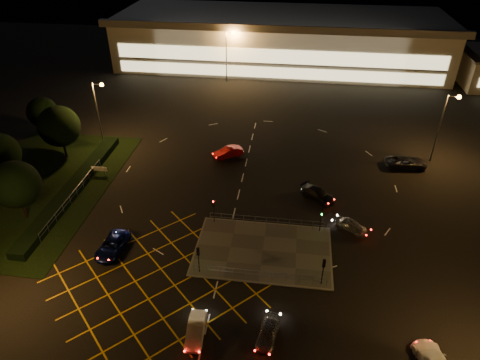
# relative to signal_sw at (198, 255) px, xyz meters

# --- Properties ---
(ground) EXTENTS (180.00, 180.00, 0.00)m
(ground) POSITION_rel_signal_sw_xyz_m (4.00, 5.99, -2.37)
(ground) COLOR black
(ground) RESTS_ON ground
(pedestrian_island) EXTENTS (14.00, 9.00, 0.12)m
(pedestrian_island) POSITION_rel_signal_sw_xyz_m (6.00, 3.99, -2.31)
(pedestrian_island) COLOR #4C4944
(pedestrian_island) RESTS_ON ground
(grass_verge) EXTENTS (18.00, 30.00, 0.08)m
(grass_verge) POSITION_rel_signal_sw_xyz_m (-24.00, 11.99, -2.33)
(grass_verge) COLOR black
(grass_verge) RESTS_ON ground
(hedge) EXTENTS (2.00, 26.00, 1.00)m
(hedge) POSITION_rel_signal_sw_xyz_m (-19.00, 11.99, -1.87)
(hedge) COLOR black
(hedge) RESTS_ON ground
(supermarket) EXTENTS (72.00, 26.50, 10.50)m
(supermarket) POSITION_rel_signal_sw_xyz_m (4.00, 67.95, 2.95)
(supermarket) COLOR beige
(supermarket) RESTS_ON ground
(streetlight_nw) EXTENTS (1.78, 0.56, 10.03)m
(streetlight_nw) POSITION_rel_signal_sw_xyz_m (-19.56, 23.99, 4.20)
(streetlight_nw) COLOR slate
(streetlight_nw) RESTS_ON ground
(streetlight_ne) EXTENTS (1.78, 0.56, 10.03)m
(streetlight_ne) POSITION_rel_signal_sw_xyz_m (28.44, 25.99, 4.20)
(streetlight_ne) COLOR slate
(streetlight_ne) RESTS_ON ground
(streetlight_far_left) EXTENTS (1.78, 0.56, 10.03)m
(streetlight_far_left) POSITION_rel_signal_sw_xyz_m (-5.56, 53.99, 4.20)
(streetlight_far_left) COLOR slate
(streetlight_far_left) RESTS_ON ground
(streetlight_far_right) EXTENTS (1.78, 0.56, 10.03)m
(streetlight_far_right) POSITION_rel_signal_sw_xyz_m (34.44, 55.99, 4.20)
(streetlight_far_right) COLOR slate
(streetlight_far_right) RESTS_ON ground
(signal_sw) EXTENTS (0.28, 0.30, 3.15)m
(signal_sw) POSITION_rel_signal_sw_xyz_m (0.00, 0.00, 0.00)
(signal_sw) COLOR black
(signal_sw) RESTS_ON pedestrian_island
(signal_se) EXTENTS (0.28, 0.30, 3.15)m
(signal_se) POSITION_rel_signal_sw_xyz_m (12.00, 0.00, 0.00)
(signal_se) COLOR black
(signal_se) RESTS_ON pedestrian_island
(signal_nw) EXTENTS (0.28, 0.30, 3.15)m
(signal_nw) POSITION_rel_signal_sw_xyz_m (0.00, 7.99, 0.00)
(signal_nw) COLOR black
(signal_nw) RESTS_ON pedestrian_island
(signal_ne) EXTENTS (0.28, 0.30, 3.15)m
(signal_ne) POSITION_rel_signal_sw_xyz_m (12.00, 7.99, 0.00)
(signal_ne) COLOR black
(signal_ne) RESTS_ON pedestrian_island
(tree_c) EXTENTS (5.76, 5.76, 7.84)m
(tree_c) POSITION_rel_signal_sw_xyz_m (-24.00, 19.99, 2.59)
(tree_c) COLOR black
(tree_c) RESTS_ON ground
(tree_d) EXTENTS (4.68, 4.68, 6.37)m
(tree_d) POSITION_rel_signal_sw_xyz_m (-30.00, 25.99, 1.65)
(tree_d) COLOR black
(tree_d) RESTS_ON ground
(tree_e) EXTENTS (5.40, 5.40, 7.35)m
(tree_e) POSITION_rel_signal_sw_xyz_m (-22.00, 5.99, 2.28)
(tree_e) COLOR black
(tree_e) RESTS_ON ground
(car_near_silver) EXTENTS (2.14, 4.05, 1.31)m
(car_near_silver) POSITION_rel_signal_sw_xyz_m (7.38, -6.60, -1.71)
(car_near_silver) COLOR #AFB1B7
(car_near_silver) RESTS_ON ground
(car_queue_white) EXTENTS (1.65, 4.06, 1.31)m
(car_queue_white) POSITION_rel_signal_sw_xyz_m (1.28, -7.26, -1.71)
(car_queue_white) COLOR silver
(car_queue_white) RESTS_ON ground
(car_left_blue) EXTENTS (2.65, 5.15, 1.39)m
(car_left_blue) POSITION_rel_signal_sw_xyz_m (-9.77, 1.93, -1.67)
(car_left_blue) COLOR #0E1755
(car_left_blue) RESTS_ON ground
(car_far_dkgrey) EXTENTS (4.81, 4.45, 1.36)m
(car_far_dkgrey) POSITION_rel_signal_sw_xyz_m (11.86, 14.42, -1.69)
(car_far_dkgrey) COLOR black
(car_far_dkgrey) RESTS_ON ground
(car_right_silver) EXTENTS (3.83, 3.13, 1.23)m
(car_right_silver) POSITION_rel_signal_sw_xyz_m (15.50, 8.85, -1.75)
(car_right_silver) COLOR silver
(car_right_silver) RESTS_ON ground
(car_circ_red) EXTENTS (4.50, 3.74, 1.45)m
(car_circ_red) POSITION_rel_signal_sw_xyz_m (-0.83, 23.29, -1.64)
(car_circ_red) COLOR #9D0B0F
(car_circ_red) RESTS_ON ground
(car_east_grey) EXTENTS (5.82, 3.11, 1.56)m
(car_east_grey) POSITION_rel_signal_sw_xyz_m (24.12, 23.67, -1.59)
(car_east_grey) COLOR black
(car_east_grey) RESTS_ON ground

